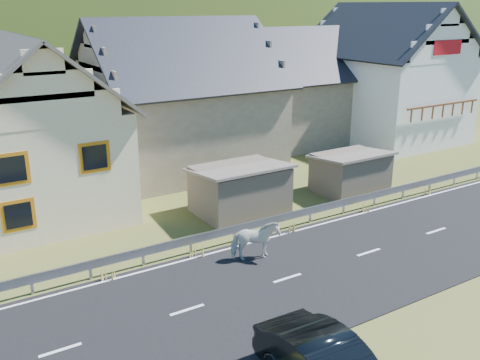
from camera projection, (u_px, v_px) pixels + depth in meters
ground at (369, 253)px, 21.16m from camera, size 160.00×160.00×0.00m
road at (369, 253)px, 21.15m from camera, size 60.00×7.00×0.04m
lane_markings at (369, 252)px, 21.14m from camera, size 60.00×6.60×0.01m
guardrail at (311, 211)px, 23.96m from camera, size 28.10×0.09×0.75m
shed_left at (240, 190)px, 25.07m from camera, size 4.30×3.30×2.40m
shed_right at (350, 173)px, 27.94m from camera, size 3.80×2.90×2.20m
house_cream at (28, 120)px, 24.49m from camera, size 7.80×9.80×8.30m
house_stone_a at (178, 90)px, 31.33m from camera, size 10.80×9.80×8.90m
house_stone_b at (294, 80)px, 38.07m from camera, size 9.80×8.80×8.10m
house_white at (386, 68)px, 38.38m from camera, size 8.80×10.80×9.70m
horse at (255, 241)px, 20.33m from camera, size 1.31×1.98×1.54m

